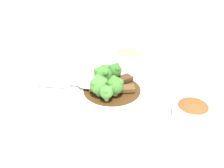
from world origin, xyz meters
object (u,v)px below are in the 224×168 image
(main_plate, at_px, (112,91))
(side_bowl_kimchi, at_px, (192,109))
(beef_strip_0, at_px, (124,79))
(broccoli_floret_3, at_px, (115,70))
(beef_strip_1, at_px, (106,89))
(serving_spoon, at_px, (85,84))
(sauce_dish, at_px, (68,143))
(broccoli_floret_0, at_px, (103,74))
(broccoli_floret_5, at_px, (106,71))
(broccoli_floret_4, at_px, (115,85))
(beef_strip_3, at_px, (115,84))
(broccoli_floret_2, at_px, (106,92))
(beef_strip_2, at_px, (123,89))
(beef_strip_4, at_px, (95,87))
(broccoli_floret_1, at_px, (99,85))
(side_bowl_appetizer, at_px, (129,56))

(main_plate, xyz_separation_m, side_bowl_kimchi, (0.00, -0.23, 0.01))
(beef_strip_0, xyz_separation_m, broccoli_floret_3, (-0.01, 0.03, 0.02))
(beef_strip_1, bearing_deg, serving_spoon, 98.90)
(beef_strip_0, bearing_deg, broccoli_floret_3, 104.08)
(beef_strip_0, xyz_separation_m, sauce_dish, (-0.29, 0.00, -0.02))
(broccoli_floret_0, relative_size, broccoli_floret_5, 1.30)
(broccoli_floret_0, bearing_deg, side_bowl_kimchi, -92.00)
(beef_strip_0, height_order, broccoli_floret_4, broccoli_floret_4)
(beef_strip_3, bearing_deg, main_plate, -178.23)
(broccoli_floret_2, bearing_deg, main_plate, 13.92)
(serving_spoon, distance_m, sauce_dish, 0.22)
(beef_strip_1, height_order, side_bowl_kimchi, side_bowl_kimchi)
(beef_strip_2, relative_size, broccoli_floret_5, 1.64)
(main_plate, relative_size, beef_strip_4, 5.21)
(beef_strip_1, distance_m, broccoli_floret_0, 0.05)
(broccoli_floret_0, relative_size, broccoli_floret_4, 1.05)
(beef_strip_3, relative_size, sauce_dish, 0.70)
(broccoli_floret_0, relative_size, broccoli_floret_1, 1.00)
(beef_strip_4, xyz_separation_m, broccoli_floret_1, (-0.02, -0.03, 0.03))
(broccoli_floret_0, bearing_deg, broccoli_floret_2, -144.47)
(beef_strip_3, relative_size, broccoli_floret_0, 1.02)
(beef_strip_4, height_order, serving_spoon, serving_spoon)
(broccoli_floret_0, bearing_deg, beef_strip_2, -94.74)
(beef_strip_0, height_order, side_bowl_kimchi, side_bowl_kimchi)
(broccoli_floret_5, bearing_deg, beef_strip_0, -75.61)
(beef_strip_4, xyz_separation_m, broccoli_floret_4, (-0.00, -0.07, 0.03))
(beef_strip_1, relative_size, serving_spoon, 0.28)
(beef_strip_2, relative_size, serving_spoon, 0.37)
(main_plate, xyz_separation_m, beef_strip_2, (0.01, -0.03, 0.01))
(broccoli_floret_2, xyz_separation_m, sauce_dish, (-0.17, 0.00, -0.04))
(main_plate, relative_size, beef_strip_2, 3.70)
(beef_strip_1, height_order, beef_strip_3, beef_strip_3)
(broccoli_floret_4, bearing_deg, broccoli_floret_3, 27.62)
(beef_strip_4, xyz_separation_m, broccoli_floret_3, (0.07, -0.03, 0.03))
(serving_spoon, relative_size, side_bowl_kimchi, 2.02)
(beef_strip_4, distance_m, broccoli_floret_0, 0.04)
(beef_strip_0, distance_m, broccoli_floret_0, 0.07)
(beef_strip_4, bearing_deg, main_plate, -63.19)
(beef_strip_3, height_order, broccoli_floret_2, broccoli_floret_2)
(main_plate, distance_m, beef_strip_2, 0.04)
(main_plate, bearing_deg, beef_strip_0, -11.48)
(beef_strip_1, relative_size, side_bowl_appetizer, 0.51)
(beef_strip_3, height_order, beef_strip_4, beef_strip_3)
(main_plate, distance_m, serving_spoon, 0.08)
(serving_spoon, bearing_deg, beef_strip_0, -45.63)
(beef_strip_0, relative_size, broccoli_floret_3, 1.08)
(broccoli_floret_1, distance_m, broccoli_floret_4, 0.04)
(beef_strip_3, relative_size, broccoli_floret_1, 1.02)
(beef_strip_4, height_order, broccoli_floret_4, broccoli_floret_4)
(beef_strip_2, xyz_separation_m, broccoli_floret_1, (-0.05, 0.05, 0.03))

